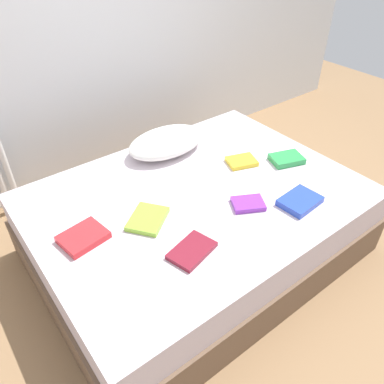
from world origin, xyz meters
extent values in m
plane|color=#93704C|center=(0.00, 0.00, 0.00)|extent=(8.00, 8.00, 0.00)
cube|color=brown|center=(0.00, 0.00, 0.14)|extent=(2.00, 1.50, 0.28)
cube|color=silver|center=(0.00, 0.00, 0.39)|extent=(1.96, 1.46, 0.22)
cylinder|color=white|center=(-0.82, 1.20, 0.38)|extent=(0.04, 0.04, 0.55)
ellipsoid|color=white|center=(0.13, 0.52, 0.58)|extent=(0.58, 0.36, 0.15)
cube|color=maroon|center=(-0.33, -0.37, 0.51)|extent=(0.27, 0.21, 0.03)
cube|color=purple|center=(0.17, -0.28, 0.52)|extent=(0.23, 0.21, 0.03)
cube|color=green|center=(0.71, -0.09, 0.52)|extent=(0.25, 0.21, 0.04)
cube|color=#8CC638|center=(-0.38, -0.03, 0.51)|extent=(0.30, 0.29, 0.03)
cube|color=yellow|center=(0.45, 0.08, 0.52)|extent=(0.23, 0.20, 0.03)
cube|color=red|center=(-0.73, 0.05, 0.52)|extent=(0.26, 0.22, 0.04)
cube|color=#2847B7|center=(0.42, -0.45, 0.52)|extent=(0.25, 0.20, 0.04)
camera|label=1|loc=(-1.15, -1.45, 1.93)|focal=35.59mm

